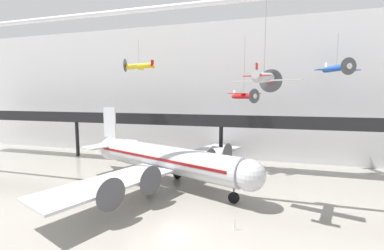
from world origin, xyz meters
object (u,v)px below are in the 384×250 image
suspended_plane_silver_racer (264,78)px  suspended_plane_blue_trainer (336,68)px  airliner_silver_main (162,158)px  suspended_plane_red_highwing (244,96)px  stanchion_barrier (235,226)px  suspended_plane_yellow_lowwing (139,66)px

suspended_plane_silver_racer → suspended_plane_blue_trainer: bearing=-15.4°
suspended_plane_silver_racer → airliner_silver_main: bearing=81.4°
suspended_plane_red_highwing → stanchion_barrier: (0.97, -19.43, -12.12)m
suspended_plane_yellow_lowwing → stanchion_barrier: (18.87, -18.13, -17.19)m
suspended_plane_red_highwing → stanchion_barrier: size_ratio=9.70×
suspended_plane_yellow_lowwing → suspended_plane_silver_racer: size_ratio=0.71×
suspended_plane_yellow_lowwing → suspended_plane_silver_racer: suspended_plane_yellow_lowwing is taller
suspended_plane_yellow_lowwing → stanchion_barrier: bearing=121.2°
suspended_plane_yellow_lowwing → suspended_plane_blue_trainer: (31.71, 4.07, -0.87)m
suspended_plane_blue_trainer → stanchion_barrier: (-12.84, -22.20, -16.33)m
suspended_plane_blue_trainer → suspended_plane_silver_racer: bearing=-53.1°
airliner_silver_main → suspended_plane_red_highwing: size_ratio=3.28×
suspended_plane_blue_trainer → suspended_plane_yellow_lowwing: bearing=-105.4°
suspended_plane_yellow_lowwing → suspended_plane_red_highwing: suspended_plane_yellow_lowwing is taller
airliner_silver_main → suspended_plane_blue_trainer: bearing=47.6°
airliner_silver_main → suspended_plane_silver_racer: size_ratio=3.78×
airliner_silver_main → suspended_plane_silver_racer: 18.23m
suspended_plane_silver_racer → stanchion_barrier: bearing=166.7°
airliner_silver_main → suspended_plane_silver_racer: (13.64, -5.95, 10.53)m
suspended_plane_yellow_lowwing → suspended_plane_red_highwing: (17.90, 1.30, -5.07)m
suspended_plane_yellow_lowwing → stanchion_barrier: 31.31m
airliner_silver_main → suspended_plane_yellow_lowwing: bearing=153.5°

